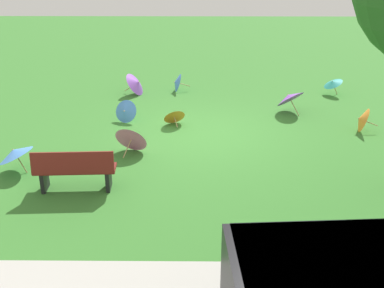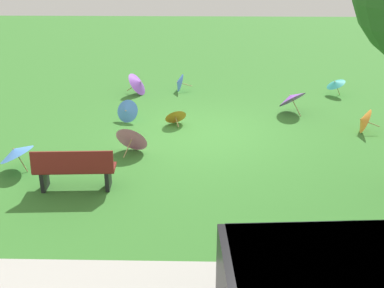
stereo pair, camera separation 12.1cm
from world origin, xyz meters
TOP-DOWN VIEW (x-y plane):
  - ground at (0.00, 0.00)m, footprint 40.00×40.00m
  - park_bench at (2.65, 2.96)m, footprint 1.62×0.56m
  - parasol_teal_0 at (-4.15, -3.40)m, footprint 0.70×0.71m
  - parasol_orange_0 at (0.84, -0.68)m, footprint 0.69×0.60m
  - parasol_purple_0 at (-2.44, -1.68)m, footprint 1.12×1.11m
  - parasol_purple_1 at (2.17, -3.38)m, footprint 0.80×0.91m
  - parasol_pink_0 at (1.75, 1.10)m, footprint 0.89×0.87m
  - parasol_orange_3 at (-4.06, -0.25)m, footprint 0.66×0.72m
  - parasol_blue_1 at (4.13, 2.17)m, footprint 0.88×0.89m
  - parasol_blue_4 at (0.90, -3.71)m, footprint 0.65×0.65m
  - parasol_blue_5 at (2.20, -0.90)m, footprint 0.73×0.71m

SIDE VIEW (x-z plane):
  - ground at x=0.00m, z-range 0.00..0.00m
  - parasol_orange_0 at x=0.84m, z-range 0.00..0.51m
  - parasol_blue_4 at x=0.90m, z-range 0.00..0.62m
  - parasol_blue_5 at x=2.20m, z-range 0.00..0.62m
  - parasol_orange_3 at x=-4.06m, z-range 0.00..0.67m
  - parasol_pink_0 at x=1.75m, z-range 0.00..0.75m
  - parasol_purple_1 at x=2.17m, z-range 0.00..0.75m
  - parasol_teal_0 at x=-4.15m, z-range 0.11..0.71m
  - parasol_blue_1 at x=4.13m, z-range 0.12..0.81m
  - park_bench at x=2.65m, z-range 0.01..0.92m
  - parasol_purple_0 at x=-2.44m, z-range 0.08..0.87m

